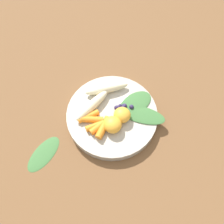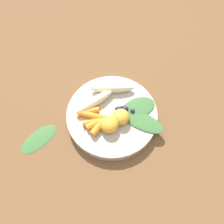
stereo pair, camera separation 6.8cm
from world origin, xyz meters
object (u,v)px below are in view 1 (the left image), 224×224
object	(u,v)px
bowl	(112,116)
banana_peeled_right	(107,89)
banana_peeled_left	(92,105)
orange_segment_near	(122,115)
kale_leaf_stray	(44,154)

from	to	relation	value
bowl	banana_peeled_right	distance (m)	0.08
bowl	banana_peeled_left	world-z (taller)	banana_peeled_left
banana_peeled_right	banana_peeled_left	bearing A→B (deg)	40.55
bowl	banana_peeled_right	size ratio (longest dim) A/B	2.04
banana_peeled_left	orange_segment_near	world-z (taller)	orange_segment_near
banana_peeled_left	orange_segment_near	distance (m)	0.09
kale_leaf_stray	orange_segment_near	bearing A→B (deg)	148.18
banana_peeled_left	banana_peeled_right	size ratio (longest dim) A/B	1.00
bowl	kale_leaf_stray	size ratio (longest dim) A/B	2.23
banana_peeled_right	orange_segment_near	world-z (taller)	orange_segment_near
banana_peeled_right	kale_leaf_stray	size ratio (longest dim) A/B	1.09
bowl	kale_leaf_stray	xyz separation A→B (m)	(-0.16, -0.14, -0.01)
bowl	orange_segment_near	size ratio (longest dim) A/B	5.52
bowl	banana_peeled_left	xyz separation A→B (m)	(-0.06, 0.01, 0.03)
banana_peeled_left	banana_peeled_right	bearing A→B (deg)	-174.07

